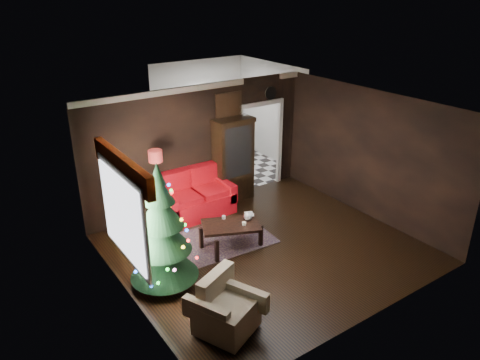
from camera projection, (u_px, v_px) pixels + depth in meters
floor at (266, 249)px, 8.97m from camera, size 5.50×5.50×0.00m
ceiling at (270, 109)px, 7.86m from camera, size 5.50×5.50×0.00m
wall_back at (200, 147)px, 10.31m from camera, size 5.50×0.00×5.50m
wall_front at (375, 242)px, 6.53m from camera, size 5.50×0.00×5.50m
wall_left at (125, 225)px, 6.98m from camera, size 0.00×5.50×5.50m
wall_right at (369, 154)px, 9.85m from camera, size 0.00×5.50×5.50m
doorway at (260, 147)px, 11.33m from camera, size 1.10×0.10×2.10m
left_window at (122, 216)px, 7.14m from camera, size 0.05×1.60×1.40m
valance at (122, 166)px, 6.85m from camera, size 0.12×2.10×0.35m
kitchen_floor at (227, 168)px, 12.88m from camera, size 3.00×3.00×0.00m
kitchen_window at (199, 98)px, 13.30m from camera, size 0.70×0.06×0.70m
rug at (223, 239)px, 9.30m from camera, size 1.98×1.50×0.01m
loveseat at (196, 194)px, 10.11m from camera, size 1.70×0.90×1.00m
curio_cabinet at (233, 161)px, 10.70m from camera, size 0.90×0.45×1.90m
floor_lamp at (158, 192)px, 9.44m from camera, size 0.38×0.38×1.81m
christmas_tree at (162, 230)px, 7.54m from camera, size 1.55×1.55×2.23m
armchair at (226, 306)px, 6.67m from camera, size 1.07×1.07×0.83m
coffee_table at (231, 235)px, 8.94m from camera, size 1.28×1.06×0.50m
teapot at (248, 216)px, 8.95m from camera, size 0.22×0.22×0.17m
cup_a at (224, 217)px, 9.03m from camera, size 0.09×0.09×0.06m
cup_b at (244, 224)px, 8.80m from camera, size 0.09×0.09×0.06m
book at (245, 210)px, 9.14m from camera, size 0.16×0.08×0.23m
wall_clock at (270, 93)px, 10.89m from camera, size 0.32×0.32×0.06m
painting at (228, 105)px, 10.32m from camera, size 0.62×0.05×0.52m
kitchen_counter at (205, 141)px, 13.61m from camera, size 1.80×0.60×0.90m
kitchen_table at (224, 161)px, 12.35m from camera, size 0.70×0.70×0.75m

